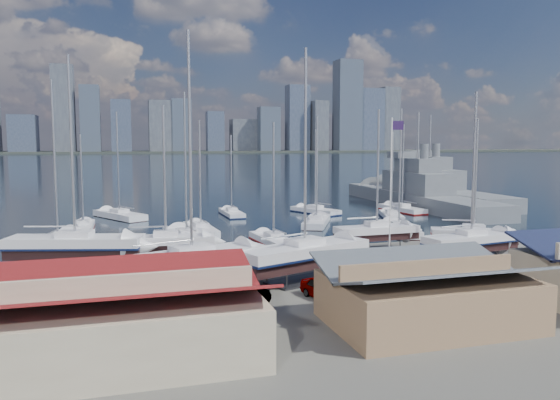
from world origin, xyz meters
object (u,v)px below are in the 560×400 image
object	(u,v)px
flagpole	(392,181)
naval_ship_east	(416,197)
sailboat_cradle_0	(75,246)
car_a	(325,289)
naval_ship_west	(428,192)

from	to	relation	value
flagpole	naval_ship_east	bearing A→B (deg)	57.04
sailboat_cradle_0	car_a	bearing A→B (deg)	-23.60
flagpole	naval_ship_west	bearing A→B (deg)	55.36
naval_ship_east	car_a	xyz separation A→B (m)	(-36.34, -49.44, -0.90)
naval_ship_west	car_a	bearing A→B (deg)	143.83
sailboat_cradle_0	car_a	size ratio (longest dim) A/B	4.18
sailboat_cradle_0	flagpole	xyz separation A→B (m)	(26.89, -6.99, 5.59)
car_a	flagpole	xyz separation A→B (m)	(9.07, 7.40, 7.04)
sailboat_cradle_0	flagpole	bearing A→B (deg)	0.75
naval_ship_west	sailboat_cradle_0	bearing A→B (deg)	126.12
sailboat_cradle_0	flagpole	distance (m)	28.34
naval_ship_east	naval_ship_west	bearing A→B (deg)	-40.70
sailboat_cradle_0	naval_ship_east	size ratio (longest dim) A/B	0.41
naval_ship_east	flagpole	xyz separation A→B (m)	(-27.26, -42.04, 6.14)
naval_ship_west	flagpole	size ratio (longest dim) A/B	3.47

